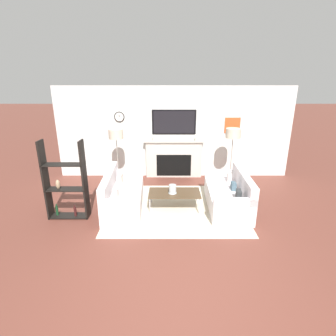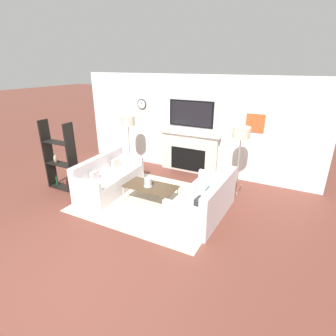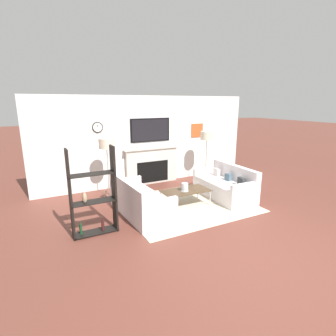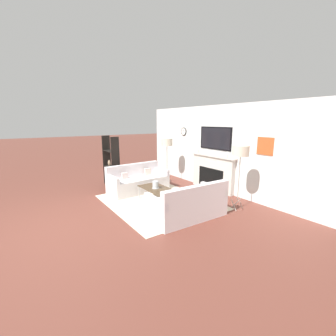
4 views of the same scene
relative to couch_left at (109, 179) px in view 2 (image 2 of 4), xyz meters
name	(u,v)px [view 2 (image 2 of 4)]	position (x,y,z in m)	size (l,w,h in m)	color
ground_plane	(66,275)	(1.24, -2.56, -0.30)	(60.00, 60.00, 0.00)	brown
fireplace_wall	(191,130)	(1.24, 2.16, 0.91)	(6.98, 0.28, 2.70)	silver
area_rug	(153,201)	(1.24, 0.00, -0.30)	(3.09, 2.59, 0.01)	beige
couch_left	(109,179)	(0.00, 0.00, 0.00)	(0.91, 1.92, 0.85)	white
couch_right	(205,202)	(2.49, 0.00, 0.00)	(0.93, 1.81, 0.85)	white
coffee_table	(150,187)	(1.21, -0.03, 0.07)	(1.18, 0.62, 0.40)	#4C3823
hurricane_candle	(148,183)	(1.17, -0.06, 0.18)	(0.19, 0.19, 0.20)	silver
floor_lamp_left	(128,121)	(-0.33, 1.36, 1.15)	(0.39, 0.39, 1.62)	#9E998E
floor_lamp_right	(241,133)	(2.81, 1.36, 1.18)	(0.40, 0.40, 1.64)	#9E998E
shelf_unit	(60,159)	(-1.10, -0.44, 0.48)	(0.86, 0.28, 1.71)	black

